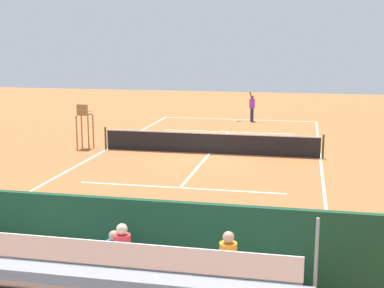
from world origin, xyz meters
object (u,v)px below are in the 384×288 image
object	(u,v)px
equipment_bag	(182,274)
tennis_racket	(235,121)
courtside_bench	(258,262)
tennis_net	(210,143)
bleacher_stand	(66,273)
tennis_ball_near	(232,128)
umpire_chair	(84,121)
tennis_ball_far	(285,130)
tennis_player	(252,106)

from	to	relation	value
equipment_bag	tennis_racket	bearing A→B (deg)	-85.47
courtside_bench	equipment_bag	xyz separation A→B (m)	(1.63, 0.13, -0.38)
tennis_net	bleacher_stand	world-z (taller)	bleacher_stand
tennis_ball_near	tennis_racket	bearing A→B (deg)	-86.79
bleacher_stand	umpire_chair	distance (m)	16.60
bleacher_stand	courtside_bench	size ratio (longest dim) A/B	5.03
tennis_ball_near	bleacher_stand	bearing A→B (deg)	89.81
tennis_ball_near	tennis_ball_far	size ratio (longest dim) A/B	1.00
tennis_net	umpire_chair	bearing A→B (deg)	-0.72
bleacher_stand	equipment_bag	xyz separation A→B (m)	(-1.77, -1.93, -0.72)
tennis_ball_near	tennis_net	bearing A→B (deg)	89.57
umpire_chair	tennis_ball_near	distance (m)	9.48
bleacher_stand	tennis_player	size ratio (longest dim) A/B	4.70
bleacher_stand	tennis_player	bearing A→B (deg)	-92.08
tennis_player	tennis_ball_near	distance (m)	3.61
tennis_racket	tennis_ball_near	distance (m)	3.09
courtside_bench	tennis_ball_near	xyz separation A→B (m)	(3.33, -20.36, -0.53)
bleacher_stand	tennis_ball_far	distance (m)	22.81
bleacher_stand	courtside_bench	world-z (taller)	bleacher_stand
bleacher_stand	tennis_racket	bearing A→B (deg)	-89.78
tennis_net	tennis_ball_far	distance (m)	7.92
equipment_bag	tennis_racket	size ratio (longest dim) A/B	1.55
tennis_racket	tennis_player	bearing A→B (deg)	-164.87
tennis_ball_far	tennis_player	bearing A→B (deg)	-54.74
courtside_bench	bleacher_stand	bearing A→B (deg)	31.10
bleacher_stand	tennis_racket	size ratio (longest dim) A/B	15.62
tennis_net	tennis_ball_far	bearing A→B (deg)	-113.80
bleacher_stand	tennis_ball_near	world-z (taller)	bleacher_stand
umpire_chair	tennis_ball_near	bearing A→B (deg)	-131.72
equipment_bag	tennis_player	world-z (taller)	tennis_player
tennis_racket	tennis_ball_far	bearing A→B (deg)	138.40
courtside_bench	equipment_bag	bearing A→B (deg)	4.50
tennis_racket	tennis_ball_near	world-z (taller)	tennis_ball_near
bleacher_stand	tennis_ball_near	bearing A→B (deg)	-90.19
equipment_bag	tennis_ball_far	distance (m)	20.69
tennis_ball_far	equipment_bag	bearing A→B (deg)	86.00
tennis_player	tennis_ball_far	distance (m)	4.06
tennis_ball_near	tennis_player	bearing A→B (deg)	-104.36
equipment_bag	bleacher_stand	bearing A→B (deg)	47.39
tennis_racket	tennis_net	bearing A→B (deg)	90.67
tennis_net	bleacher_stand	xyz separation A→B (m)	(0.02, 15.33, 0.40)
umpire_chair	tennis_ball_near	size ratio (longest dim) A/B	32.42
tennis_racket	tennis_ball_far	size ratio (longest dim) A/B	8.79
tennis_net	umpire_chair	size ratio (longest dim) A/B	4.81
umpire_chair	tennis_ball_far	bearing A→B (deg)	-142.68
bleacher_stand	tennis_ball_near	size ratio (longest dim) A/B	137.27
tennis_racket	tennis_ball_far	world-z (taller)	tennis_ball_far
umpire_chair	tennis_player	bearing A→B (deg)	-124.43
tennis_player	tennis_net	bearing A→B (deg)	85.00
tennis_racket	equipment_bag	bearing A→B (deg)	94.53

